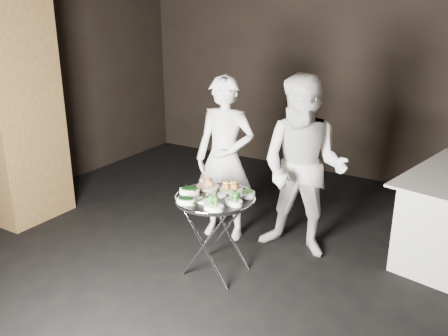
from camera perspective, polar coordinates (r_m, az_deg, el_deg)
The scene contains 17 objects.
floor at distance 4.15m, azimuth -3.76°, elevation -14.78°, with size 6.00×7.00×0.05m, color black.
wall_back at distance 6.69m, azimuth 13.82°, elevation 11.77°, with size 6.00×0.05×3.00m, color black.
column_left at distance 5.60m, azimuth -24.77°, elevation 9.27°, with size 0.80×0.80×3.00m, color brown.
tray_stand at distance 4.18m, azimuth -1.08°, elevation -7.69°, with size 0.49×0.41×0.72m.
serving_tray at distance 4.05m, azimuth -1.10°, elevation -3.61°, with size 0.70×0.70×0.04m.
potato_plate_a at distance 4.23m, azimuth -1.98°, elevation -1.97°, with size 0.21×0.21×0.07m.
potato_plate_b at distance 4.17m, azimuth 0.89°, elevation -2.29°, with size 0.21×0.21×0.08m.
greens_bowl at distance 4.03m, azimuth 2.87°, elevation -3.05°, with size 0.12×0.12×0.07m.
asparagus_plate_a at distance 4.05m, azimuth -0.95°, elevation -3.18°, with size 0.20×0.16×0.04m.
asparagus_plate_b at distance 3.95m, azimuth -2.65°, elevation -3.84°, with size 0.19×0.11×0.04m.
spinach_bowl_a at distance 4.10m, azimuth -4.17°, elevation -2.69°, with size 0.21×0.17×0.07m.
spinach_bowl_b at distance 3.91m, azimuth -4.61°, elevation -3.87°, with size 0.18×0.14×0.07m.
broccoli_bowl_a at distance 3.88m, azimuth 1.17°, elevation -4.01°, with size 0.18×0.15×0.07m.
broccoli_bowl_b at distance 3.78m, azimuth -1.26°, elevation -4.61°, with size 0.18×0.14×0.07m.
serving_utensils at distance 4.07m, azimuth -0.40°, elevation -2.57°, with size 0.58×0.44×0.01m.
waiter_left at distance 4.71m, azimuth 0.10°, elevation 1.10°, with size 0.61×0.40×1.66m, color silver.
waiter_right at distance 4.43m, azimuth 9.53°, elevation 0.02°, with size 0.84×0.65×1.72m, color silver.
Camera 1 is at (2.01, -2.81, 2.28)m, focal length 38.00 mm.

